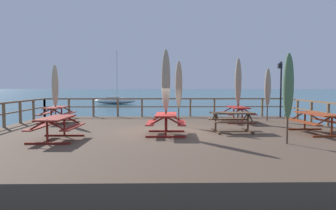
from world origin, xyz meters
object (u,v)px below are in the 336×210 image
object	(u,v)px
patio_umbrella_tall_mid_right	(179,85)
patio_umbrella_tall_back_right	(268,87)
picnic_table_front_left	(56,123)
patio_umbrella_short_back	(166,80)
sailboat_distant	(115,100)
picnic_table_back_right	(166,120)
picnic_table_mid_left	(57,111)
picnic_table_back_left	(238,111)
patio_umbrella_short_mid	(55,86)
patio_umbrella_short_front	(238,81)
picnic_table_mid_centre	(232,118)
picnic_table_mid_right	(317,118)
lamp_post_hooked	(281,81)
patio_umbrella_tall_back_left	(288,86)

from	to	relation	value
patio_umbrella_tall_mid_right	patio_umbrella_tall_back_right	world-z (taller)	patio_umbrella_tall_mid_right
picnic_table_front_left	patio_umbrella_tall_back_right	world-z (taller)	patio_umbrella_tall_back_right
patio_umbrella_short_back	sailboat_distant	xyz separation A→B (m)	(-7.01, 33.63, -2.27)
picnic_table_front_left	patio_umbrella_short_back	world-z (taller)	patio_umbrella_short_back
sailboat_distant	picnic_table_back_right	bearing A→B (deg)	-78.19
picnic_table_back_right	patio_umbrella_short_back	size ratio (longest dim) A/B	0.57
patio_umbrella_tall_back_right	picnic_table_back_right	bearing A→B (deg)	-140.52
picnic_table_back_right	patio_umbrella_tall_back_right	world-z (taller)	patio_umbrella_tall_back_right
picnic_table_back_right	patio_umbrella_short_back	distance (m)	1.44
picnic_table_mid_left	sailboat_distant	world-z (taller)	sailboat_distant
picnic_table_back_left	patio_umbrella_short_mid	bearing A→B (deg)	179.51
patio_umbrella_short_front	picnic_table_mid_centre	bearing A→B (deg)	-107.87
patio_umbrella_short_back	patio_umbrella_tall_mid_right	bearing A→B (deg)	76.25
picnic_table_front_left	picnic_table_mid_centre	xyz separation A→B (m)	(6.25, 1.74, -0.01)
patio_umbrella_tall_back_right	patio_umbrella_short_mid	size ratio (longest dim) A/B	0.95
picnic_table_front_left	picnic_table_mid_right	size ratio (longest dim) A/B	0.87
patio_umbrella_short_front	lamp_post_hooked	size ratio (longest dim) A/B	1.00
patio_umbrella_tall_mid_right	picnic_table_mid_left	bearing A→B (deg)	165.78
patio_umbrella_short_back	picnic_table_mid_left	bearing A→B (deg)	143.23
sailboat_distant	patio_umbrella_short_front	bearing A→B (deg)	-70.24
picnic_table_mid_centre	patio_umbrella_tall_mid_right	world-z (taller)	patio_umbrella_tall_mid_right
patio_umbrella_short_back	patio_umbrella_tall_back_right	bearing A→B (deg)	39.72
patio_umbrella_short_back	patio_umbrella_tall_back_left	size ratio (longest dim) A/B	1.12
picnic_table_mid_right	patio_umbrella_short_mid	size ratio (longest dim) A/B	0.78
patio_umbrella_short_front	sailboat_distant	size ratio (longest dim) A/B	0.41
patio_umbrella_short_back	patio_umbrella_tall_back_right	distance (m)	6.87
picnic_table_back_right	patio_umbrella_short_front	size ratio (longest dim) A/B	0.56
picnic_table_mid_centre	sailboat_distant	bearing A→B (deg)	106.28
picnic_table_back_right	patio_umbrella_short_back	bearing A→B (deg)	-101.41
picnic_table_front_left	patio_umbrella_short_mid	world-z (taller)	patio_umbrella_short_mid
picnic_table_mid_right	sailboat_distant	bearing A→B (deg)	110.94
patio_umbrella_short_mid	picnic_table_front_left	bearing A→B (deg)	-70.70
picnic_table_mid_right	patio_umbrella_short_front	size ratio (longest dim) A/B	0.70
patio_umbrella_short_front	patio_umbrella_short_mid	distance (m)	9.08
picnic_table_mid_right	patio_umbrella_tall_mid_right	size ratio (longest dim) A/B	0.76
patio_umbrella_short_front	picnic_table_mid_left	bearing A→B (deg)	179.63
picnic_table_front_left	picnic_table_back_right	world-z (taller)	same
patio_umbrella_short_mid	picnic_table_mid_right	bearing A→B (deg)	-18.74
picnic_table_front_left	patio_umbrella_short_front	world-z (taller)	patio_umbrella_short_front
picnic_table_front_left	picnic_table_back_left	bearing A→B (deg)	34.42
patio_umbrella_tall_mid_right	patio_umbrella_short_back	xyz separation A→B (m)	(-0.61, -2.49, 0.14)
patio_umbrella_tall_back_right	lamp_post_hooked	world-z (taller)	lamp_post_hooked
picnic_table_front_left	patio_umbrella_short_front	xyz separation A→B (m)	(7.30, 4.99, 1.47)
patio_umbrella_short_back	patio_umbrella_short_mid	xyz separation A→B (m)	(-5.43, 4.04, -0.18)
patio_umbrella_tall_mid_right	patio_umbrella_tall_back_left	world-z (taller)	patio_umbrella_tall_mid_right
patio_umbrella_short_front	patio_umbrella_tall_back_right	bearing A→B (deg)	15.07
patio_umbrella_short_front	patio_umbrella_short_back	bearing A→B (deg)	-132.73
picnic_table_mid_right	patio_umbrella_short_back	bearing A→B (deg)	-177.54
picnic_table_front_left	picnic_table_back_left	size ratio (longest dim) A/B	1.01
picnic_table_back_right	sailboat_distant	world-z (taller)	sailboat_distant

